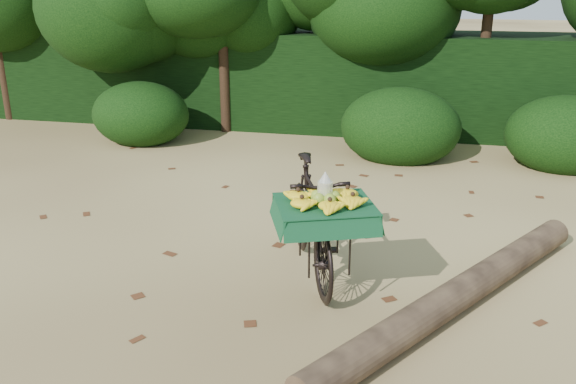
# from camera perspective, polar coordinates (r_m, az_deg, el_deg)

# --- Properties ---
(ground) EXTENTS (80.00, 80.00, 0.00)m
(ground) POSITION_cam_1_polar(r_m,az_deg,el_deg) (6.36, -5.35, -6.57)
(ground) COLOR tan
(ground) RESTS_ON ground
(vendor_bicycle) EXTENTS (1.32, 2.01, 1.15)m
(vendor_bicycle) POSITION_cam_1_polar(r_m,az_deg,el_deg) (5.87, 2.24, -2.50)
(vendor_bicycle) COLOR black
(vendor_bicycle) RESTS_ON ground
(fallen_log) EXTENTS (2.43, 3.48, 0.29)m
(fallen_log) POSITION_cam_1_polar(r_m,az_deg,el_deg) (5.65, 15.65, -9.20)
(fallen_log) COLOR brown
(fallen_log) RESTS_ON ground
(hedge_backdrop) EXTENTS (26.00, 1.80, 1.80)m
(hedge_backdrop) POSITION_cam_1_polar(r_m,az_deg,el_deg) (12.01, 3.74, 10.44)
(hedge_backdrop) COLOR black
(hedge_backdrop) RESTS_ON ground
(tree_row) EXTENTS (14.50, 2.00, 4.00)m
(tree_row) POSITION_cam_1_polar(r_m,az_deg,el_deg) (11.22, -0.19, 15.50)
(tree_row) COLOR black
(tree_row) RESTS_ON ground
(bush_clumps) EXTENTS (8.80, 1.70, 0.90)m
(bush_clumps) POSITION_cam_1_polar(r_m,az_deg,el_deg) (10.08, 4.73, 6.06)
(bush_clumps) COLOR black
(bush_clumps) RESTS_ON ground
(leaf_litter) EXTENTS (7.00, 7.30, 0.01)m
(leaf_litter) POSITION_cam_1_polar(r_m,az_deg,el_deg) (6.92, -3.73, -4.24)
(leaf_litter) COLOR #512B15
(leaf_litter) RESTS_ON ground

